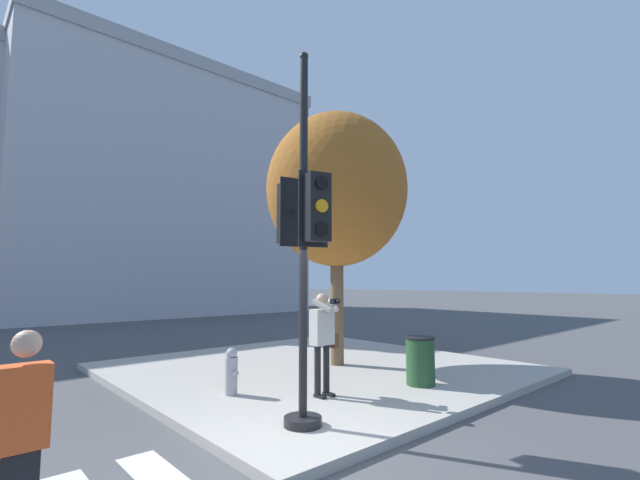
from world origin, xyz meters
TOP-DOWN VIEW (x-y plane):
  - ground_plane at (0.00, 0.00)m, footprint 160.00×160.00m
  - sidewalk_corner at (3.50, 3.50)m, footprint 8.00×8.00m
  - traffic_signal_pole at (0.68, 0.58)m, footprint 0.59×1.23m
  - person_photographer at (1.90, 1.50)m, footprint 0.58×0.54m
  - pedestrian_distant at (-2.56, -0.16)m, footprint 0.34×0.20m
  - street_tree at (3.98, 3.32)m, footprint 3.38×3.38m
  - fire_hydrant at (0.78, 2.61)m, footprint 0.21×0.27m
  - trash_bin at (3.78, 0.86)m, footprint 0.56×0.56m
  - building_right at (7.67, 25.74)m, footprint 18.08×13.11m

SIDE VIEW (x-z plane):
  - ground_plane at x=0.00m, z-range 0.00..0.00m
  - sidewalk_corner at x=3.50m, z-range 0.00..0.14m
  - fire_hydrant at x=0.78m, z-range 0.13..0.92m
  - trash_bin at x=3.78m, z-range 0.14..1.02m
  - pedestrian_distant at x=-2.56m, z-range 0.05..1.76m
  - person_photographer at x=1.90m, z-range 0.31..2.03m
  - traffic_signal_pole at x=0.68m, z-range 0.02..5.27m
  - street_tree at x=3.98m, z-range 1.26..7.26m
  - building_right at x=7.67m, z-range 0.01..15.72m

